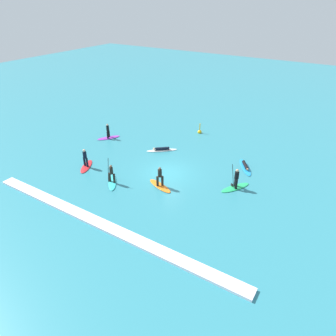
# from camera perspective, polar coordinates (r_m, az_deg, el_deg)

# --- Properties ---
(ground_plane) EXTENTS (120.00, 120.00, 0.00)m
(ground_plane) POSITION_cam_1_polar(r_m,az_deg,el_deg) (27.95, 0.00, -0.89)
(ground_plane) COLOR teal
(ground_plane) RESTS_ON ground
(surfer_on_purple_board) EXTENTS (2.02, 2.54, 1.67)m
(surfer_on_purple_board) POSITION_cam_1_polar(r_m,az_deg,el_deg) (35.27, -10.89, 6.03)
(surfer_on_purple_board) COLOR purple
(surfer_on_purple_board) RESTS_ON ground_plane
(surfer_on_white_board) EXTENTS (2.78, 2.51, 0.38)m
(surfer_on_white_board) POSITION_cam_1_polar(r_m,az_deg,el_deg) (31.89, -1.17, 3.42)
(surfer_on_white_board) COLOR white
(surfer_on_white_board) RESTS_ON ground_plane
(surfer_on_blue_board) EXTENTS (2.39, 3.08, 0.39)m
(surfer_on_blue_board) POSITION_cam_1_polar(r_m,az_deg,el_deg) (29.60, 13.99, 0.27)
(surfer_on_blue_board) COLOR #1E8CD1
(surfer_on_blue_board) RESTS_ON ground_plane
(surfer_on_orange_board) EXTENTS (2.73, 1.55, 1.84)m
(surfer_on_orange_board) POSITION_cam_1_polar(r_m,az_deg,el_deg) (25.79, -1.49, -2.56)
(surfer_on_orange_board) COLOR orange
(surfer_on_orange_board) RESTS_ON ground_plane
(surfer_on_teal_board) EXTENTS (2.15, 2.43, 2.31)m
(surfer_on_teal_board) POSITION_cam_1_polar(r_m,az_deg,el_deg) (26.73, -10.24, -1.95)
(surfer_on_teal_board) COLOR #33C6CC
(surfer_on_teal_board) RESTS_ON ground_plane
(surfer_on_red_board) EXTENTS (1.88, 2.61, 1.82)m
(surfer_on_red_board) POSITION_cam_1_polar(r_m,az_deg,el_deg) (29.67, -14.84, 1.02)
(surfer_on_red_board) COLOR red
(surfer_on_red_board) RESTS_ON ground_plane
(surfer_on_green_board) EXTENTS (2.03, 2.82, 2.07)m
(surfer_on_green_board) POSITION_cam_1_polar(r_m,az_deg,el_deg) (26.17, 12.32, -2.72)
(surfer_on_green_board) COLOR #23B266
(surfer_on_green_board) RESTS_ON ground_plane
(marker_buoy) EXTENTS (0.46, 0.46, 1.26)m
(marker_buoy) POSITION_cam_1_polar(r_m,az_deg,el_deg) (36.27, 5.82, 6.67)
(marker_buoy) COLOR yellow
(marker_buoy) RESTS_ON ground_plane
(wave_crest) EXTENTS (21.77, 0.90, 0.18)m
(wave_crest) POSITION_cam_1_polar(r_m,az_deg,el_deg) (22.40, -12.01, -10.09)
(wave_crest) COLOR white
(wave_crest) RESTS_ON ground_plane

